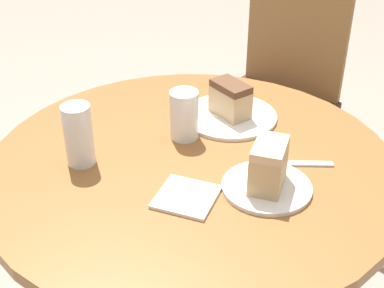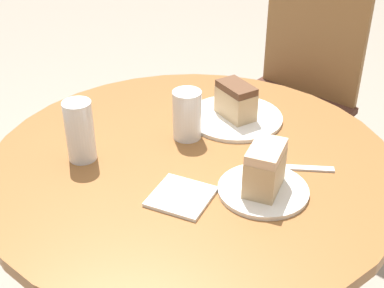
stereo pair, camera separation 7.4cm
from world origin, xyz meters
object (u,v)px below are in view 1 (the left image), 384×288
object	(u,v)px
plate_far	(230,116)
glass_water	(184,118)
cake_slice_near	(269,165)
cake_slice_far	(230,99)
chair	(276,90)
plate_near	(267,187)
glass_lemonade	(79,138)

from	to	relation	value
plate_far	glass_water	world-z (taller)	glass_water
cake_slice_near	cake_slice_far	world-z (taller)	cake_slice_near
plate_far	cake_slice_far	distance (m)	0.05
chair	cake_slice_far	xyz separation A→B (m)	(0.11, -0.62, 0.26)
chair	glass_water	bearing A→B (deg)	-78.92
chair	glass_water	xyz separation A→B (m)	(0.06, -0.77, 0.26)
plate_near	cake_slice_near	distance (m)	0.06
plate_near	plate_far	world-z (taller)	same
plate_far	plate_near	bearing A→B (deg)	-48.53
chair	glass_water	distance (m)	0.81
cake_slice_near	glass_lemonade	world-z (taller)	glass_lemonade
cake_slice_near	glass_lemonade	xyz separation A→B (m)	(-0.41, -0.12, 0.00)
cake_slice_far	cake_slice_near	bearing A→B (deg)	-48.53
cake_slice_far	glass_water	bearing A→B (deg)	-109.70
cake_slice_far	glass_lemonade	size ratio (longest dim) A/B	0.84
glass_water	chair	bearing A→B (deg)	94.54
cake_slice_far	glass_lemonade	world-z (taller)	glass_lemonade
glass_lemonade	plate_far	bearing A→B (deg)	61.75
chair	glass_lemonade	world-z (taller)	chair
chair	glass_lemonade	xyz separation A→B (m)	(-0.08, -0.99, 0.27)
chair	plate_far	size ratio (longest dim) A/B	3.83
chair	glass_lemonade	distance (m)	1.03
plate_near	chair	bearing A→B (deg)	110.74
glass_water	cake_slice_near	bearing A→B (deg)	-19.93
cake_slice_near	cake_slice_far	bearing A→B (deg)	131.47
plate_near	glass_water	distance (m)	0.29
glass_lemonade	chair	bearing A→B (deg)	85.19
glass_water	plate_near	bearing A→B (deg)	-19.93
glass_lemonade	glass_water	xyz separation A→B (m)	(0.14, 0.22, -0.01)
glass_lemonade	glass_water	size ratio (longest dim) A/B	1.18
cake_slice_near	glass_water	size ratio (longest dim) A/B	0.94
chair	plate_near	size ratio (longest dim) A/B	4.92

